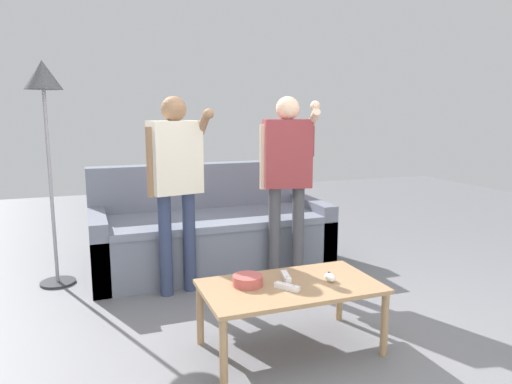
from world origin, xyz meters
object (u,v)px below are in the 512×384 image
object	(u,v)px
game_remote_nunchuk	(330,277)
couch	(210,233)
player_right	(287,167)
player_left	(176,172)
game_remote_wand_near	(286,277)
floor_lamp	(44,98)
coffee_table	(290,292)
game_remote_wand_far	(287,287)
snack_bowl	(248,280)

from	to	relation	value
game_remote_nunchuk	couch	bearing A→B (deg)	99.63
player_right	player_left	xyz separation A→B (m)	(-0.90, 0.04, -0.01)
player_right	game_remote_wand_near	distance (m)	1.21
couch	floor_lamp	xyz separation A→B (m)	(-1.31, -0.01, 1.20)
player_right	player_left	world-z (taller)	player_right
couch	floor_lamp	distance (m)	1.78
coffee_table	game_remote_wand_far	bearing A→B (deg)	-128.79
couch	player_right	size ratio (longest dim) A/B	1.37
game_remote_wand_far	floor_lamp	bearing A→B (deg)	127.15
couch	game_remote_nunchuk	size ratio (longest dim) A/B	23.78
couch	coffee_table	bearing A→B (deg)	-88.46
couch	game_remote_wand_near	distance (m)	1.59
game_remote_nunchuk	game_remote_wand_near	bearing A→B (deg)	152.68
game_remote_nunchuk	player_right	bearing A→B (deg)	79.29
player_right	player_left	distance (m)	0.90
game_remote_nunchuk	game_remote_wand_far	size ratio (longest dim) A/B	0.61
floor_lamp	player_right	xyz separation A→B (m)	(1.81, -0.58, -0.55)
coffee_table	snack_bowl	distance (m)	0.26
snack_bowl	player_right	world-z (taller)	player_right
coffee_table	couch	bearing A→B (deg)	91.54
coffee_table	game_remote_wand_near	size ratio (longest dim) A/B	6.23
couch	floor_lamp	world-z (taller)	floor_lamp
player_right	snack_bowl	bearing A→B (deg)	-124.63
couch	coffee_table	distance (m)	1.67
snack_bowl	couch	bearing A→B (deg)	83.08
game_remote_nunchuk	player_right	xyz separation A→B (m)	(0.21, 1.11, 0.53)
coffee_table	snack_bowl	bearing A→B (deg)	162.69
couch	game_remote_nunchuk	xyz separation A→B (m)	(0.29, -1.70, 0.12)
coffee_table	player_right	world-z (taller)	player_right
couch	coffee_table	xyz separation A→B (m)	(0.05, -1.67, 0.05)
player_right	game_remote_wand_near	world-z (taller)	player_right
coffee_table	floor_lamp	xyz separation A→B (m)	(-1.36, 1.66, 1.15)
couch	snack_bowl	bearing A→B (deg)	-96.92
game_remote_nunchuk	floor_lamp	distance (m)	2.56
couch	player_left	xyz separation A→B (m)	(-0.40, -0.55, 0.64)
game_remote_nunchuk	game_remote_wand_far	world-z (taller)	game_remote_nunchuk
coffee_table	player_left	distance (m)	1.34
coffee_table	snack_bowl	world-z (taller)	snack_bowl
snack_bowl	player_left	xyz separation A→B (m)	(-0.21, 1.04, 0.52)
game_remote_wand_far	game_remote_wand_near	bearing A→B (deg)	67.84
floor_lamp	game_remote_wand_far	world-z (taller)	floor_lamp
snack_bowl	game_remote_wand_far	bearing A→B (deg)	-36.25
game_remote_nunchuk	snack_bowl	bearing A→B (deg)	167.71
coffee_table	game_remote_wand_near	bearing A→B (deg)	82.81
coffee_table	snack_bowl	size ratio (longest dim) A/B	5.85
snack_bowl	player_left	size ratio (longest dim) A/B	0.12
couch	snack_bowl	world-z (taller)	couch
player_right	game_remote_wand_near	size ratio (longest dim) A/B	9.18
snack_bowl	game_remote_wand_far	world-z (taller)	snack_bowl
couch	game_remote_wand_far	size ratio (longest dim) A/B	14.42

